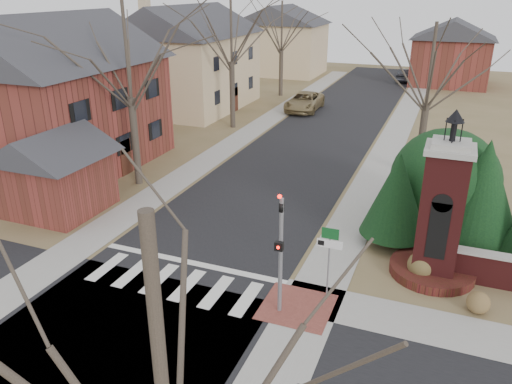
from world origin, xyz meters
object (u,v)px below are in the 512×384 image
at_px(traffic_signal_pole, 281,244).
at_px(brick_gate_monument, 439,224).
at_px(sign_post, 329,249).
at_px(pickup_truck, 304,102).
at_px(distant_car, 406,75).

xyz_separation_m(traffic_signal_pole, brick_gate_monument, (4.70, 4.42, -0.42)).
height_order(traffic_signal_pole, sign_post, traffic_signal_pole).
distance_m(traffic_signal_pole, pickup_truck, 30.03).
height_order(traffic_signal_pole, pickup_truck, traffic_signal_pole).
relative_size(sign_post, distant_car, 0.64).
distance_m(sign_post, distant_car, 46.07).
height_order(sign_post, brick_gate_monument, brick_gate_monument).
relative_size(traffic_signal_pole, sign_post, 1.64).
xyz_separation_m(sign_post, pickup_truck, (-8.99, 27.55, -1.16)).
bearing_deg(brick_gate_monument, pickup_truck, 116.80).
distance_m(traffic_signal_pole, distant_car, 47.46).
relative_size(brick_gate_monument, pickup_truck, 1.14).
height_order(traffic_signal_pole, brick_gate_monument, brick_gate_monument).
bearing_deg(traffic_signal_pole, brick_gate_monument, 43.24).
height_order(sign_post, pickup_truck, sign_post).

